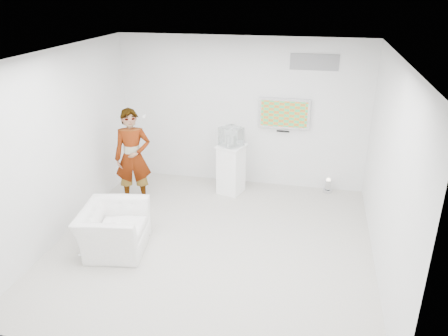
# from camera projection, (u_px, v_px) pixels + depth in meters

# --- Properties ---
(room) EXTENTS (5.01, 5.01, 3.00)m
(room) POSITION_uv_depth(u_px,v_px,m) (212.00, 157.00, 6.50)
(room) COLOR #BCB5AC
(room) RESTS_ON ground
(tv) EXTENTS (1.00, 0.08, 0.60)m
(tv) POSITION_uv_depth(u_px,v_px,m) (284.00, 114.00, 8.52)
(tv) COLOR silver
(tv) RESTS_ON room
(logo_decal) EXTENTS (0.90, 0.02, 0.30)m
(logo_decal) POSITION_uv_depth(u_px,v_px,m) (314.00, 62.00, 8.07)
(logo_decal) COLOR slate
(logo_decal) RESTS_ON room
(person) EXTENTS (0.77, 0.63, 1.84)m
(person) POSITION_uv_depth(u_px,v_px,m) (133.00, 157.00, 8.09)
(person) COLOR white
(person) RESTS_ON room
(armchair) EXTENTS (1.10, 1.22, 0.71)m
(armchair) POSITION_uv_depth(u_px,v_px,m) (114.00, 229.00, 6.81)
(armchair) COLOR white
(armchair) RESTS_ON room
(pedestal) EXTENTS (0.60, 0.60, 1.00)m
(pedestal) POSITION_uv_depth(u_px,v_px,m) (231.00, 169.00, 8.65)
(pedestal) COLOR white
(pedestal) RESTS_ON room
(floor_uplight) EXTENTS (0.23, 0.23, 0.29)m
(floor_uplight) POSITION_uv_depth(u_px,v_px,m) (328.00, 185.00, 8.77)
(floor_uplight) COLOR silver
(floor_uplight) RESTS_ON room
(vitrine) EXTENTS (0.51, 0.51, 0.36)m
(vitrine) POSITION_uv_depth(u_px,v_px,m) (231.00, 136.00, 8.38)
(vitrine) COLOR white
(vitrine) RESTS_ON pedestal
(console) EXTENTS (0.05, 0.16, 0.22)m
(console) POSITION_uv_depth(u_px,v_px,m) (231.00, 140.00, 8.41)
(console) COLOR white
(console) RESTS_ON pedestal
(wii_remote) EXTENTS (0.04, 0.13, 0.03)m
(wii_remote) POSITION_uv_depth(u_px,v_px,m) (144.00, 116.00, 7.96)
(wii_remote) COLOR white
(wii_remote) RESTS_ON person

